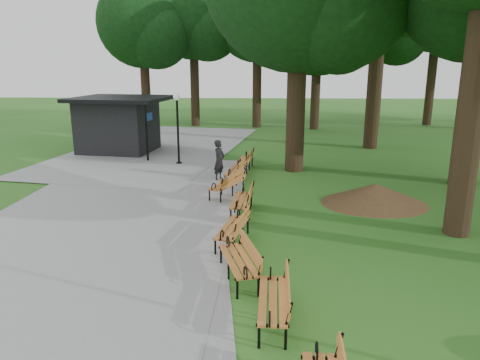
{
  "coord_description": "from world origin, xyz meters",
  "views": [
    {
      "loc": [
        0.54,
        -10.19,
        4.6
      ],
      "look_at": [
        0.05,
        3.16,
        1.1
      ],
      "focal_mm": 33.7,
      "sensor_mm": 36.0,
      "label": 1
    }
  ],
  "objects_px": {
    "lamp_post": "(177,114)",
    "dirt_mound": "(375,194)",
    "person": "(219,160)",
    "kiosk": "(118,125)",
    "bench_4": "(242,201)",
    "bench_2": "(238,261)",
    "bench_7": "(244,160)",
    "bench_1": "(273,300)",
    "bench_3": "(233,228)",
    "bench_5": "(227,184)",
    "bench_6": "(235,170)"
  },
  "relations": [
    {
      "from": "lamp_post",
      "to": "bench_3",
      "type": "distance_m",
      "value": 10.03
    },
    {
      "from": "bench_2",
      "to": "bench_1",
      "type": "bearing_deg",
      "value": 7.06
    },
    {
      "from": "bench_4",
      "to": "bench_1",
      "type": "bearing_deg",
      "value": 12.33
    },
    {
      "from": "lamp_post",
      "to": "bench_2",
      "type": "bearing_deg",
      "value": -74.17
    },
    {
      "from": "bench_1",
      "to": "bench_2",
      "type": "distance_m",
      "value": 1.77
    },
    {
      "from": "bench_4",
      "to": "bench_7",
      "type": "relative_size",
      "value": 1.0
    },
    {
      "from": "bench_7",
      "to": "bench_3",
      "type": "bearing_deg",
      "value": 7.1
    },
    {
      "from": "lamp_post",
      "to": "bench_7",
      "type": "distance_m",
      "value": 3.76
    },
    {
      "from": "kiosk",
      "to": "bench_4",
      "type": "height_order",
      "value": "kiosk"
    },
    {
      "from": "person",
      "to": "dirt_mound",
      "type": "bearing_deg",
      "value": -93.25
    },
    {
      "from": "bench_7",
      "to": "bench_4",
      "type": "bearing_deg",
      "value": 8.37
    },
    {
      "from": "person",
      "to": "bench_3",
      "type": "distance_m",
      "value": 6.61
    },
    {
      "from": "bench_5",
      "to": "lamp_post",
      "type": "bearing_deg",
      "value": -127.55
    },
    {
      "from": "lamp_post",
      "to": "bench_7",
      "type": "xyz_separation_m",
      "value": [
        3.08,
        -1.06,
        -1.89
      ]
    },
    {
      "from": "person",
      "to": "dirt_mound",
      "type": "height_order",
      "value": "person"
    },
    {
      "from": "kiosk",
      "to": "bench_5",
      "type": "height_order",
      "value": "kiosk"
    },
    {
      "from": "kiosk",
      "to": "bench_6",
      "type": "bearing_deg",
      "value": -33.61
    },
    {
      "from": "kiosk",
      "to": "bench_4",
      "type": "bearing_deg",
      "value": -46.71
    },
    {
      "from": "dirt_mound",
      "to": "lamp_post",
      "type": "bearing_deg",
      "value": 142.6
    },
    {
      "from": "person",
      "to": "kiosk",
      "type": "relative_size",
      "value": 0.35
    },
    {
      "from": "bench_6",
      "to": "bench_7",
      "type": "bearing_deg",
      "value": 179.85
    },
    {
      "from": "lamp_post",
      "to": "dirt_mound",
      "type": "xyz_separation_m",
      "value": [
        7.56,
        -5.78,
        -1.98
      ]
    },
    {
      "from": "kiosk",
      "to": "bench_7",
      "type": "relative_size",
      "value": 2.42
    },
    {
      "from": "bench_4",
      "to": "bench_6",
      "type": "distance_m",
      "value": 4.06
    },
    {
      "from": "dirt_mound",
      "to": "bench_5",
      "type": "height_order",
      "value": "bench_5"
    },
    {
      "from": "bench_2",
      "to": "bench_5",
      "type": "height_order",
      "value": "same"
    },
    {
      "from": "kiosk",
      "to": "bench_1",
      "type": "height_order",
      "value": "kiosk"
    },
    {
      "from": "lamp_post",
      "to": "bench_1",
      "type": "relative_size",
      "value": 1.71
    },
    {
      "from": "bench_3",
      "to": "bench_7",
      "type": "relative_size",
      "value": 1.0
    },
    {
      "from": "bench_4",
      "to": "dirt_mound",
      "type": "bearing_deg",
      "value": 110.35
    },
    {
      "from": "bench_1",
      "to": "bench_7",
      "type": "distance_m",
      "value": 11.96
    },
    {
      "from": "bench_7",
      "to": "bench_5",
      "type": "bearing_deg",
      "value": 0.5
    },
    {
      "from": "bench_2",
      "to": "bench_7",
      "type": "relative_size",
      "value": 1.0
    },
    {
      "from": "kiosk",
      "to": "bench_2",
      "type": "height_order",
      "value": "kiosk"
    },
    {
      "from": "person",
      "to": "lamp_post",
      "type": "distance_m",
      "value": 3.85
    },
    {
      "from": "person",
      "to": "bench_1",
      "type": "relative_size",
      "value": 0.86
    },
    {
      "from": "dirt_mound",
      "to": "bench_2",
      "type": "xyz_separation_m",
      "value": [
        -4.34,
        -5.57,
        0.09
      ]
    },
    {
      "from": "person",
      "to": "bench_7",
      "type": "distance_m",
      "value": 2.06
    },
    {
      "from": "bench_6",
      "to": "bench_4",
      "type": "bearing_deg",
      "value": 14.99
    },
    {
      "from": "dirt_mound",
      "to": "bench_7",
      "type": "relative_size",
      "value": 1.56
    },
    {
      "from": "dirt_mound",
      "to": "bench_1",
      "type": "bearing_deg",
      "value": -116.85
    },
    {
      "from": "lamp_post",
      "to": "dirt_mound",
      "type": "bearing_deg",
      "value": -37.4
    },
    {
      "from": "lamp_post",
      "to": "bench_2",
      "type": "xyz_separation_m",
      "value": [
        3.22,
        -11.35,
        -1.89
      ]
    },
    {
      "from": "dirt_mound",
      "to": "bench_4",
      "type": "xyz_separation_m",
      "value": [
        -4.41,
        -1.2,
        0.09
      ]
    },
    {
      "from": "bench_4",
      "to": "bench_2",
      "type": "bearing_deg",
      "value": 6.04
    },
    {
      "from": "kiosk",
      "to": "bench_4",
      "type": "distance_m",
      "value": 12.05
    },
    {
      "from": "dirt_mound",
      "to": "bench_6",
      "type": "bearing_deg",
      "value": 149.45
    },
    {
      "from": "bench_2",
      "to": "dirt_mound",
      "type": "bearing_deg",
      "value": 126.26
    },
    {
      "from": "bench_1",
      "to": "bench_6",
      "type": "distance_m",
      "value": 10.11
    },
    {
      "from": "lamp_post",
      "to": "bench_4",
      "type": "relative_size",
      "value": 1.71
    }
  ]
}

